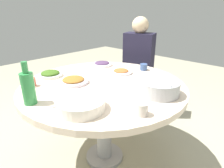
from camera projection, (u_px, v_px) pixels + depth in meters
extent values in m
plane|color=#A19D83|center=(105.00, 157.00, 1.76)|extent=(8.00, 8.00, 0.00)
cylinder|color=#99999E|center=(105.00, 155.00, 1.76)|extent=(0.34, 0.34, 0.03)
cylinder|color=#99999E|center=(104.00, 123.00, 1.63)|extent=(0.13, 0.13, 0.67)
cylinder|color=beige|center=(103.00, 85.00, 1.49)|extent=(1.28, 1.28, 0.04)
cylinder|color=#B2B5BA|center=(159.00, 87.00, 1.28)|extent=(0.27, 0.27, 0.10)
ellipsoid|color=white|center=(159.00, 87.00, 1.27)|extent=(0.23, 0.23, 0.10)
cube|color=white|center=(159.00, 84.00, 1.19)|extent=(0.16, 0.11, 0.01)
cylinder|color=white|center=(81.00, 104.00, 1.08)|extent=(0.28, 0.28, 0.07)
cylinder|color=#351D0E|center=(81.00, 105.00, 1.08)|extent=(0.25, 0.25, 0.05)
cylinder|color=silver|center=(80.00, 101.00, 1.07)|extent=(0.11, 0.30, 0.01)
cylinder|color=white|center=(121.00, 72.00, 1.71)|extent=(0.20, 0.20, 0.02)
ellipsoid|color=#A75D2B|center=(121.00, 71.00, 1.71)|extent=(0.14, 0.14, 0.03)
cylinder|color=silver|center=(74.00, 82.00, 1.48)|extent=(0.24, 0.24, 0.02)
ellipsoid|color=#9B6325|center=(73.00, 79.00, 1.47)|extent=(0.17, 0.17, 0.04)
cylinder|color=silver|center=(50.00, 75.00, 1.63)|extent=(0.20, 0.20, 0.02)
ellipsoid|color=#3A601A|center=(50.00, 73.00, 1.62)|extent=(0.16, 0.16, 0.04)
cylinder|color=white|center=(102.00, 64.00, 1.94)|extent=(0.20, 0.20, 0.02)
ellipsoid|color=#4D3356|center=(102.00, 63.00, 1.94)|extent=(0.15, 0.15, 0.03)
cylinder|color=#318D47|center=(28.00, 89.00, 1.13)|extent=(0.08, 0.08, 0.20)
cylinder|color=#318D47|center=(25.00, 67.00, 1.08)|extent=(0.04, 0.04, 0.07)
cylinder|color=#CA553F|center=(31.00, 82.00, 1.41)|extent=(0.06, 0.06, 0.06)
cylinder|color=#3B558B|center=(144.00, 67.00, 1.79)|extent=(0.07, 0.07, 0.06)
cylinder|color=silver|center=(142.00, 109.00, 1.02)|extent=(0.07, 0.07, 0.07)
cylinder|color=brown|center=(137.00, 96.00, 2.45)|extent=(0.32, 0.32, 0.45)
cube|color=#2D333D|center=(138.00, 76.00, 2.35)|extent=(0.41, 0.42, 0.12)
cube|color=#201D32|center=(139.00, 53.00, 2.24)|extent=(0.39, 0.30, 0.46)
sphere|color=beige|center=(140.00, 25.00, 2.12)|extent=(0.19, 0.19, 0.19)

